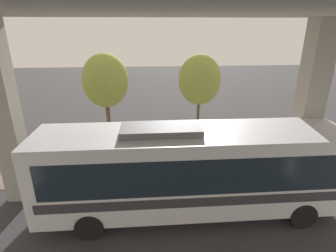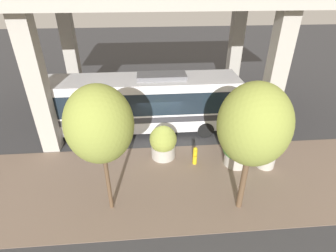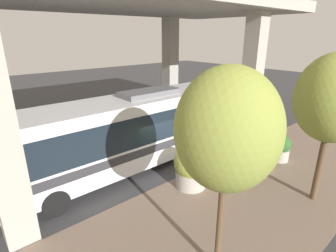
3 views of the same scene
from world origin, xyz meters
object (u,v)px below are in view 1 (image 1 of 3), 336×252
Objects in this scene: planter_back at (161,158)px; street_tree_far at (105,81)px; bus at (191,167)px; planter_middle at (88,150)px; street_tree_near at (200,80)px; fire_hydrant at (130,158)px; planter_front at (61,154)px.

planter_back is 0.33× the size of street_tree_far.
bus is 2.02× the size of street_tree_far.
street_tree_far is (-2.87, 0.74, 3.03)m from planter_middle.
fire_hydrant is at bearing -56.78° from street_tree_near.
fire_hydrant is 0.56× the size of planter_back.
planter_back reaches higher than fire_hydrant.
planter_middle is at bearing 78.81° from planter_front.
fire_hydrant is 0.19× the size of street_tree_near.
fire_hydrant is 2.22m from planter_middle.
planter_back is at bearing 38.23° from street_tree_far.
planter_back is at bearing 64.29° from fire_hydrant.
street_tree_far is (-2.58, 2.21, 3.36)m from planter_front.
planter_front is 1.54m from planter_middle.
fire_hydrant is (-3.74, -2.61, -1.48)m from bus.
bus is 6.25m from planter_middle.
street_tree_far reaches higher than street_tree_near.
street_tree_far is at bearing -149.37° from bus.
street_tree_far is at bearing -94.10° from street_tree_near.
fire_hydrant is 3.66m from planter_front.
fire_hydrant is at bearing 24.77° from street_tree_far.
street_tree_near is (-6.40, 1.45, 2.10)m from bus.
planter_middle is 4.24m from street_tree_far.
planter_back is (1.25, 5.23, 0.22)m from planter_front.
planter_middle is 3.88m from planter_back.
planter_middle is 7.37m from street_tree_near.
bus is at bearing 18.77° from planter_back.
bus is 4.80m from fire_hydrant.
bus is at bearing 50.56° from planter_middle.
planter_middle is (0.29, 1.47, 0.33)m from planter_front.
street_tree_far is at bearing -155.23° from fire_hydrant.
planter_middle is 0.36× the size of street_tree_near.
planter_back is at bearing -161.23° from bus.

